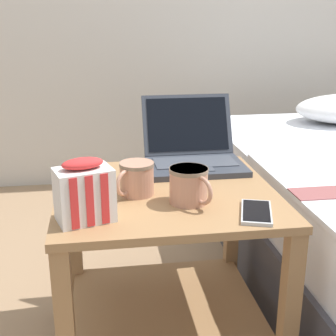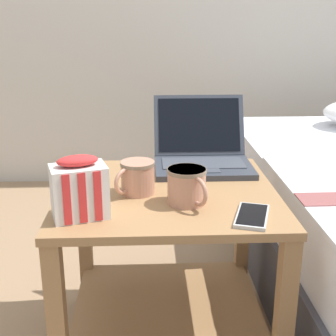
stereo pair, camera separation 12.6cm
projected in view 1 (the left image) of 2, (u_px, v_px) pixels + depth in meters
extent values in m
cube|color=#997047|center=(166.00, 194.00, 1.33)|extent=(0.62, 0.59, 0.02)
cube|color=#997047|center=(166.00, 310.00, 1.45)|extent=(0.58, 0.55, 0.02)
cube|color=#997047|center=(288.00, 321.00, 1.21)|extent=(0.04, 0.04, 0.51)
cube|color=#997047|center=(75.00, 242.00, 1.63)|extent=(0.04, 0.04, 0.51)
cube|color=#997047|center=(231.00, 231.00, 1.71)|extent=(0.04, 0.04, 0.51)
cube|color=#333842|center=(196.00, 167.00, 1.51)|extent=(0.31, 0.22, 0.02)
cube|color=#424751|center=(195.00, 162.00, 1.52)|extent=(0.26, 0.12, 0.00)
cube|color=#424751|center=(200.00, 169.00, 1.45)|extent=(0.09, 0.05, 0.00)
cube|color=#333842|center=(187.00, 124.00, 1.62)|extent=(0.31, 0.10, 0.19)
cube|color=black|center=(188.00, 124.00, 1.61)|extent=(0.28, 0.08, 0.17)
cube|color=black|center=(170.00, 138.00, 1.61)|extent=(0.04, 0.01, 0.03)
cube|color=green|center=(205.00, 114.00, 1.64)|extent=(0.04, 0.02, 0.03)
cube|color=silver|center=(187.00, 110.00, 1.63)|extent=(0.05, 0.02, 0.04)
cylinder|color=tan|center=(189.00, 185.00, 1.23)|extent=(0.10, 0.10, 0.10)
cylinder|color=#7F6B56|center=(189.00, 170.00, 1.22)|extent=(0.10, 0.10, 0.01)
cylinder|color=black|center=(189.00, 173.00, 1.22)|extent=(0.09, 0.09, 0.01)
torus|color=tan|center=(202.00, 191.00, 1.19)|extent=(0.05, 0.07, 0.08)
cylinder|color=tan|center=(137.00, 178.00, 1.29)|extent=(0.09, 0.09, 0.09)
cylinder|color=#7F6B56|center=(137.00, 164.00, 1.27)|extent=(0.10, 0.10, 0.01)
cylinder|color=black|center=(137.00, 167.00, 1.28)|extent=(0.08, 0.08, 0.01)
torus|color=tan|center=(125.00, 183.00, 1.25)|extent=(0.06, 0.06, 0.07)
cube|color=silver|center=(84.00, 195.00, 1.11)|extent=(0.15, 0.12, 0.13)
cube|color=red|center=(74.00, 204.00, 1.06)|extent=(0.02, 0.01, 0.12)
cube|color=red|center=(90.00, 202.00, 1.07)|extent=(0.02, 0.01, 0.12)
cube|color=red|center=(105.00, 199.00, 1.09)|extent=(0.02, 0.01, 0.12)
ellipsoid|color=red|center=(82.00, 163.00, 1.09)|extent=(0.11, 0.08, 0.03)
cube|color=#B7BABC|center=(256.00, 212.00, 1.17)|extent=(0.12, 0.16, 0.01)
cube|color=black|center=(256.00, 210.00, 1.17)|extent=(0.10, 0.15, 0.00)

